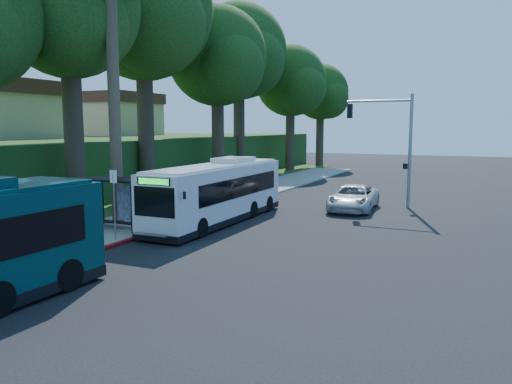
% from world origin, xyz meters
% --- Properties ---
extents(ground, '(140.00, 140.00, 0.00)m').
position_xyz_m(ground, '(0.00, 0.00, 0.00)').
color(ground, black).
rests_on(ground, ground).
extents(sidewalk, '(4.50, 70.00, 0.12)m').
position_xyz_m(sidewalk, '(-7.30, 0.00, 0.06)').
color(sidewalk, gray).
rests_on(sidewalk, ground).
extents(red_curb, '(0.25, 30.00, 0.13)m').
position_xyz_m(red_curb, '(-5.00, -4.00, 0.07)').
color(red_curb, maroon).
rests_on(red_curb, ground).
extents(grass_verge, '(8.00, 70.00, 0.06)m').
position_xyz_m(grass_verge, '(-13.00, 5.00, 0.03)').
color(grass_verge, '#234719').
rests_on(grass_verge, ground).
extents(bus_shelter, '(3.20, 1.51, 2.55)m').
position_xyz_m(bus_shelter, '(-7.26, -2.86, 1.81)').
color(bus_shelter, black).
rests_on(bus_shelter, ground).
extents(stop_sign_pole, '(0.35, 0.06, 3.17)m').
position_xyz_m(stop_sign_pole, '(-5.40, -5.00, 2.08)').
color(stop_sign_pole, gray).
rests_on(stop_sign_pole, ground).
extents(traffic_signal_pole, '(4.10, 0.30, 7.00)m').
position_xyz_m(traffic_signal_pole, '(3.78, 10.00, 4.42)').
color(traffic_signal_pole, gray).
rests_on(traffic_signal_pole, ground).
extents(hillside_backdrop, '(24.00, 60.00, 8.80)m').
position_xyz_m(hillside_backdrop, '(-26.30, 15.10, 2.44)').
color(hillside_backdrop, '#234719').
rests_on(hillside_backdrop, ground).
extents(tree_0, '(8.40, 8.00, 15.70)m').
position_xyz_m(tree_0, '(-12.40, -0.02, 11.20)').
color(tree_0, '#382B1E').
rests_on(tree_0, ground).
extents(tree_1, '(10.50, 10.00, 18.26)m').
position_xyz_m(tree_1, '(-13.37, 7.98, 12.73)').
color(tree_1, '#382B1E').
rests_on(tree_1, ground).
extents(tree_2, '(8.82, 8.40, 15.12)m').
position_xyz_m(tree_2, '(-11.89, 15.98, 10.48)').
color(tree_2, '#382B1E').
rests_on(tree_2, ground).
extents(tree_3, '(10.08, 9.60, 17.28)m').
position_xyz_m(tree_3, '(-13.88, 23.98, 11.98)').
color(tree_3, '#382B1E').
rests_on(tree_3, ground).
extents(tree_4, '(8.40, 8.00, 14.14)m').
position_xyz_m(tree_4, '(-11.40, 31.98, 9.73)').
color(tree_4, '#382B1E').
rests_on(tree_4, ground).
extents(tree_5, '(7.35, 7.00, 12.86)m').
position_xyz_m(tree_5, '(-10.41, 39.99, 8.96)').
color(tree_5, '#382B1E').
rests_on(tree_5, ground).
extents(white_bus, '(2.46, 11.18, 3.33)m').
position_xyz_m(white_bus, '(-3.65, 1.10, 1.62)').
color(white_bus, silver).
rests_on(white_bus, ground).
extents(pickup, '(2.83, 5.55, 1.50)m').
position_xyz_m(pickup, '(1.88, 7.89, 0.75)').
color(pickup, silver).
rests_on(pickup, ground).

